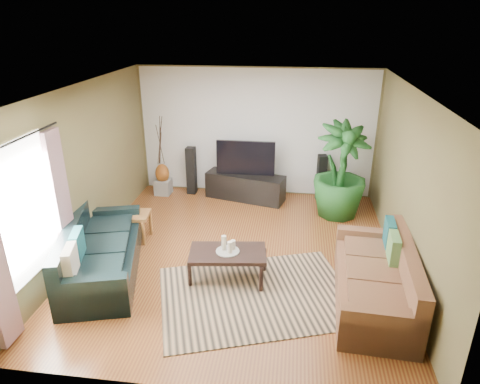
% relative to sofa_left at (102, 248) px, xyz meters
% --- Properties ---
extents(floor, '(5.50, 5.50, 0.00)m').
position_rel_sofa_left_xyz_m(floor, '(1.96, 0.76, -0.42)').
color(floor, brown).
rests_on(floor, ground).
extents(ceiling, '(5.50, 5.50, 0.00)m').
position_rel_sofa_left_xyz_m(ceiling, '(1.96, 0.76, 2.28)').
color(ceiling, white).
rests_on(ceiling, ground).
extents(wall_back, '(5.00, 0.00, 5.00)m').
position_rel_sofa_left_xyz_m(wall_back, '(1.96, 3.51, 0.93)').
color(wall_back, brown).
rests_on(wall_back, ground).
extents(wall_front, '(5.00, 0.00, 5.00)m').
position_rel_sofa_left_xyz_m(wall_front, '(1.96, -1.99, 0.93)').
color(wall_front, brown).
rests_on(wall_front, ground).
extents(wall_left, '(0.00, 5.50, 5.50)m').
position_rel_sofa_left_xyz_m(wall_left, '(-0.54, 0.76, 0.92)').
color(wall_left, brown).
rests_on(wall_left, ground).
extents(wall_right, '(0.00, 5.50, 5.50)m').
position_rel_sofa_left_xyz_m(wall_right, '(4.46, 0.76, 0.92)').
color(wall_right, brown).
rests_on(wall_right, ground).
extents(backwall_panel, '(4.90, 0.00, 4.90)m').
position_rel_sofa_left_xyz_m(backwall_panel, '(1.96, 3.50, 0.93)').
color(backwall_panel, white).
rests_on(backwall_panel, ground).
extents(window_pane, '(0.00, 1.80, 1.80)m').
position_rel_sofa_left_xyz_m(window_pane, '(-0.52, -0.84, 0.97)').
color(window_pane, white).
rests_on(window_pane, ground).
extents(curtain_far, '(0.08, 0.35, 2.20)m').
position_rel_sofa_left_xyz_m(curtain_far, '(-0.47, -0.09, 0.72)').
color(curtain_far, gray).
rests_on(curtain_far, ground).
extents(curtain_rod, '(0.03, 1.90, 0.03)m').
position_rel_sofa_left_xyz_m(curtain_rod, '(-0.47, -0.84, 1.87)').
color(curtain_rod, black).
rests_on(curtain_rod, ground).
extents(sofa_left, '(1.56, 2.46, 0.85)m').
position_rel_sofa_left_xyz_m(sofa_left, '(0.00, 0.00, 0.00)').
color(sofa_left, black).
rests_on(sofa_left, floor).
extents(sofa_right, '(1.09, 2.20, 0.85)m').
position_rel_sofa_left_xyz_m(sofa_right, '(3.95, -0.18, 0.00)').
color(sofa_right, brown).
rests_on(sofa_right, floor).
extents(area_rug, '(3.12, 2.63, 0.01)m').
position_rel_sofa_left_xyz_m(area_rug, '(2.36, -0.27, -0.42)').
color(area_rug, tan).
rests_on(area_rug, floor).
extents(coffee_table, '(1.19, 0.75, 0.46)m').
position_rel_sofa_left_xyz_m(coffee_table, '(1.90, 0.10, -0.20)').
color(coffee_table, black).
rests_on(coffee_table, floor).
extents(candle_tray, '(0.35, 0.35, 0.02)m').
position_rel_sofa_left_xyz_m(candle_tray, '(1.90, 0.10, 0.04)').
color(candle_tray, '#999A94').
rests_on(candle_tray, coffee_table).
extents(candle_tall, '(0.07, 0.07, 0.22)m').
position_rel_sofa_left_xyz_m(candle_tall, '(1.84, 0.13, 0.16)').
color(candle_tall, beige).
rests_on(candle_tall, candle_tray).
extents(candle_mid, '(0.07, 0.07, 0.17)m').
position_rel_sofa_left_xyz_m(candle_mid, '(1.94, 0.06, 0.13)').
color(candle_mid, '#F6E6CF').
rests_on(candle_mid, candle_tray).
extents(candle_short, '(0.07, 0.07, 0.14)m').
position_rel_sofa_left_xyz_m(candle_short, '(1.97, 0.16, 0.12)').
color(candle_short, beige).
rests_on(candle_short, candle_tray).
extents(tv_stand, '(1.73, 0.89, 0.55)m').
position_rel_sofa_left_xyz_m(tv_stand, '(1.79, 3.09, -0.15)').
color(tv_stand, black).
rests_on(tv_stand, floor).
extents(television, '(1.22, 0.07, 0.72)m').
position_rel_sofa_left_xyz_m(television, '(1.79, 3.11, 0.49)').
color(television, black).
rests_on(television, tv_stand).
extents(speaker_left, '(0.20, 0.22, 1.04)m').
position_rel_sofa_left_xyz_m(speaker_left, '(0.59, 3.26, 0.09)').
color(speaker_left, black).
rests_on(speaker_left, floor).
extents(speaker_right, '(0.21, 0.23, 0.99)m').
position_rel_sofa_left_xyz_m(speaker_right, '(3.38, 3.26, 0.07)').
color(speaker_right, black).
rests_on(speaker_right, floor).
extents(potted_plant, '(1.35, 1.35, 1.84)m').
position_rel_sofa_left_xyz_m(potted_plant, '(3.67, 2.55, 0.49)').
color(potted_plant, '#1A501D').
rests_on(potted_plant, floor).
extents(plant_pot, '(0.34, 0.34, 0.26)m').
position_rel_sofa_left_xyz_m(plant_pot, '(3.67, 2.55, -0.29)').
color(plant_pot, black).
rests_on(plant_pot, floor).
extents(pedestal, '(0.34, 0.34, 0.33)m').
position_rel_sofa_left_xyz_m(pedestal, '(-0.02, 3.12, -0.26)').
color(pedestal, '#9A9A97').
rests_on(pedestal, floor).
extents(vase, '(0.30, 0.30, 0.42)m').
position_rel_sofa_left_xyz_m(vase, '(-0.02, 3.12, 0.05)').
color(vase, brown).
rests_on(vase, pedestal).
extents(side_table, '(0.51, 0.51, 0.49)m').
position_rel_sofa_left_xyz_m(side_table, '(0.12, 1.09, -0.18)').
color(side_table, '#996632').
rests_on(side_table, floor).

